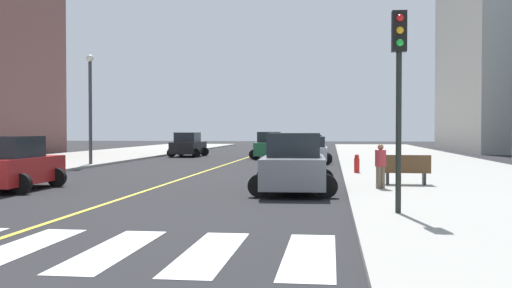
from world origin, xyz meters
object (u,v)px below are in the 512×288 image
at_px(fire_hydrant, 357,164).
at_px(car_yellow_fourth, 312,146).
at_px(car_blue_third, 281,144).
at_px(street_lamp, 90,99).
at_px(car_gray_sixth, 294,165).
at_px(pedestrian_waiting_east, 381,164).
at_px(car_silver_seventh, 313,151).
at_px(car_red_nearest, 13,165).
at_px(park_bench, 406,170).
at_px(traffic_light_near_corner, 399,72).
at_px(car_green_fifth, 269,146).
at_px(car_black_second, 188,145).

bearing_deg(fire_hydrant, car_yellow_fourth, 97.51).
relative_size(car_blue_third, street_lamp, 0.58).
distance_m(car_gray_sixth, street_lamp, 19.20).
bearing_deg(pedestrian_waiting_east, car_gray_sixth, -21.99).
xyz_separation_m(car_silver_seventh, street_lamp, (-13.29, -5.05, 3.27)).
height_order(car_red_nearest, car_blue_third, car_red_nearest).
distance_m(car_blue_third, park_bench, 38.31).
distance_m(car_blue_third, pedestrian_waiting_east, 39.71).
height_order(car_red_nearest, car_yellow_fourth, car_red_nearest).
bearing_deg(car_gray_sixth, car_red_nearest, 0.08).
relative_size(car_blue_third, car_gray_sixth, 0.81).
bearing_deg(traffic_light_near_corner, car_green_fifth, -78.24).
height_order(pedestrian_waiting_east, fire_hydrant, pedestrian_waiting_east).
bearing_deg(car_black_second, pedestrian_waiting_east, -61.51).
distance_m(car_red_nearest, car_blue_third, 40.46).
xyz_separation_m(car_gray_sixth, fire_hydrant, (2.53, 8.15, -0.40)).
xyz_separation_m(car_blue_third, fire_hydrant, (6.33, -31.37, -0.22)).
distance_m(park_bench, street_lamp, 21.06).
distance_m(traffic_light_near_corner, fire_hydrant, 14.37).
bearing_deg(car_gray_sixth, car_silver_seventh, -92.66).
height_order(car_red_nearest, fire_hydrant, car_red_nearest).
height_order(car_black_second, traffic_light_near_corner, traffic_light_near_corner).
distance_m(car_green_fifth, car_gray_sixth, 25.10).
bearing_deg(fire_hydrant, park_bench, -75.59).
relative_size(car_green_fifth, street_lamp, 0.71).
xyz_separation_m(park_bench, street_lamp, (-17.25, 11.60, 3.41)).
xyz_separation_m(pedestrian_waiting_east, street_lamp, (-16.18, 13.23, 3.09)).
bearing_deg(traffic_light_near_corner, car_gray_sixth, -63.28).
xyz_separation_m(car_blue_third, street_lamp, (-9.35, -25.89, 3.30)).
bearing_deg(park_bench, car_yellow_fourth, 10.75).
xyz_separation_m(car_yellow_fourth, traffic_light_near_corner, (3.27, -35.55, 2.80)).
bearing_deg(car_green_fifth, car_silver_seventh, 117.64).
height_order(car_black_second, car_silver_seventh, car_black_second).
distance_m(car_blue_third, street_lamp, 27.72).
relative_size(car_gray_sixth, park_bench, 2.63).
height_order(pedestrian_waiting_east, street_lamp, street_lamp).
distance_m(pedestrian_waiting_east, fire_hydrant, 7.77).
height_order(car_black_second, pedestrian_waiting_east, car_black_second).
height_order(car_gray_sixth, street_lamp, street_lamp).
distance_m(pedestrian_waiting_east, street_lamp, 21.13).
height_order(car_black_second, street_lamp, street_lamp).
bearing_deg(fire_hydrant, car_green_fifth, 109.66).
distance_m(car_black_second, pedestrian_waiting_east, 30.22).
relative_size(car_red_nearest, car_black_second, 0.98).
xyz_separation_m(car_blue_third, car_green_fifth, (0.36, -14.66, 0.16)).
distance_m(fire_hydrant, street_lamp, 16.98).
bearing_deg(car_blue_third, car_black_second, 61.53).
distance_m(car_yellow_fourth, park_bench, 27.98).
height_order(car_green_fifth, car_silver_seventh, car_green_fifth).
height_order(car_blue_third, car_silver_seventh, car_silver_seventh).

